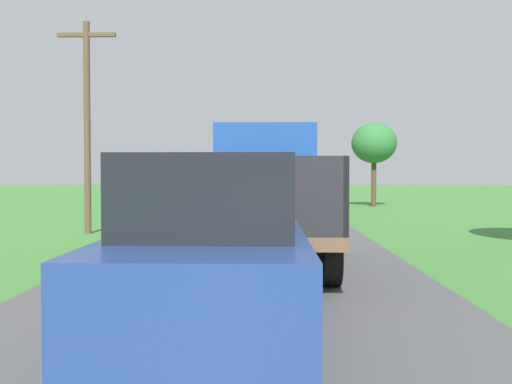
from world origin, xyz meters
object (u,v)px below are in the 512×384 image
object	(u,v)px
banana_truck_far	(260,183)
following_car	(213,255)
roadside_tree_near_left	(374,143)
utility_pole_roadside	(87,120)
banana_truck_near	(265,192)

from	to	relation	value
banana_truck_far	following_car	xyz separation A→B (m)	(-0.18, -18.22, -0.40)
roadside_tree_near_left	following_car	distance (m)	28.15
banana_truck_far	following_car	bearing A→B (deg)	-90.57
utility_pole_roadside	banana_truck_far	bearing A→B (deg)	49.07
utility_pole_roadside	following_car	bearing A→B (deg)	-67.58
banana_truck_far	utility_pole_roadside	distance (m)	8.22
banana_truck_near	following_car	world-z (taller)	banana_truck_near
utility_pole_roadside	following_car	xyz separation A→B (m)	(5.04, -12.20, -2.43)
banana_truck_near	banana_truck_far	bearing A→B (deg)	91.32
banana_truck_near	roadside_tree_near_left	xyz separation A→B (m)	(6.04, 21.16, 2.10)
roadside_tree_near_left	banana_truck_near	bearing A→B (deg)	-105.94
banana_truck_near	following_car	bearing A→B (deg)	-94.29
banana_truck_far	roadside_tree_near_left	bearing A→B (deg)	55.09
utility_pole_roadside	following_car	distance (m)	13.42
banana_truck_near	banana_truck_far	world-z (taller)	same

